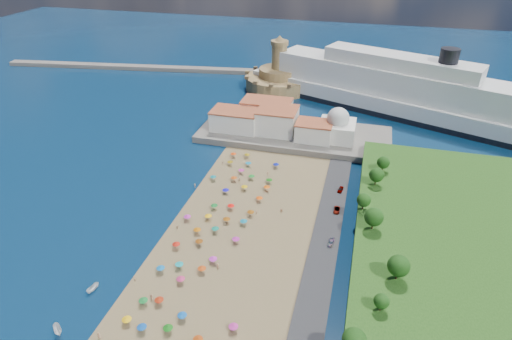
% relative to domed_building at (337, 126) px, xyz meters
% --- Properties ---
extents(ground, '(700.00, 700.00, 0.00)m').
position_rel_domed_building_xyz_m(ground, '(-30.00, -71.00, -8.97)').
color(ground, '#071938').
rests_on(ground, ground).
extents(terrace, '(90.00, 36.00, 3.00)m').
position_rel_domed_building_xyz_m(terrace, '(-20.00, 2.00, -7.47)').
color(terrace, '#59544C').
rests_on(terrace, ground).
extents(jetty, '(18.00, 70.00, 2.40)m').
position_rel_domed_building_xyz_m(jetty, '(-42.00, 37.00, -7.77)').
color(jetty, '#59544C').
rests_on(jetty, ground).
extents(breakwater, '(199.03, 34.77, 2.60)m').
position_rel_domed_building_xyz_m(breakwater, '(-140.00, 82.00, -7.67)').
color(breakwater, '#59544C').
rests_on(breakwater, ground).
extents(waterfront_buildings, '(57.00, 29.00, 11.00)m').
position_rel_domed_building_xyz_m(waterfront_buildings, '(-33.05, 2.64, -1.10)').
color(waterfront_buildings, silver).
rests_on(waterfront_buildings, terrace).
extents(domed_building, '(16.00, 16.00, 15.00)m').
position_rel_domed_building_xyz_m(domed_building, '(0.00, 0.00, 0.00)').
color(domed_building, silver).
rests_on(domed_building, terrace).
extents(fortress, '(40.00, 40.00, 32.40)m').
position_rel_domed_building_xyz_m(fortress, '(-42.00, 67.00, -2.29)').
color(fortress, '#A37F51').
rests_on(fortress, ground).
extents(cruise_ship, '(169.13, 85.15, 37.49)m').
position_rel_domed_building_xyz_m(cruise_ship, '(25.86, 47.96, 2.13)').
color(cruise_ship, black).
rests_on(cruise_ship, ground).
extents(beach_parasols, '(32.29, 115.29, 2.20)m').
position_rel_domed_building_xyz_m(beach_parasols, '(-31.90, -80.20, -6.83)').
color(beach_parasols, gray).
rests_on(beach_parasols, beach).
extents(beachgoers, '(37.00, 91.73, 1.89)m').
position_rel_domed_building_xyz_m(beachgoers, '(-33.01, -76.14, -7.84)').
color(beachgoers, tan).
rests_on(beachgoers, beach).
extents(moored_boats, '(4.61, 19.12, 1.77)m').
position_rel_domed_building_xyz_m(moored_boats, '(-56.46, -117.64, -8.11)').
color(moored_boats, white).
rests_on(moored_boats, ground).
extents(parked_cars, '(2.27, 36.36, 1.40)m').
position_rel_domed_building_xyz_m(parked_cars, '(6.00, -55.71, -7.63)').
color(parked_cars, gray).
rests_on(parked_cars, promenade).
extents(hillside_trees, '(16.06, 106.49, 7.64)m').
position_rel_domed_building_xyz_m(hillside_trees, '(18.67, -78.20, 1.18)').
color(hillside_trees, '#382314').
rests_on(hillside_trees, hillside).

